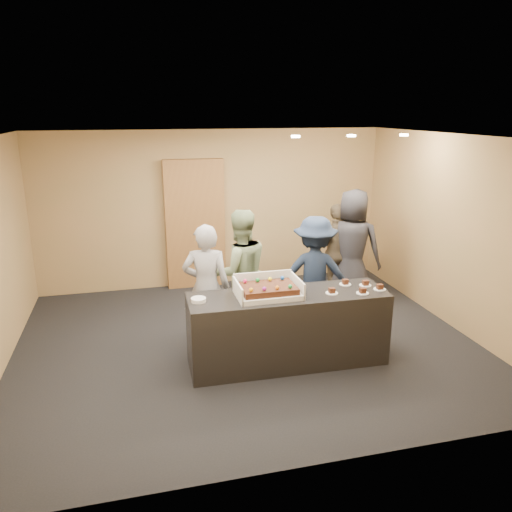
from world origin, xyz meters
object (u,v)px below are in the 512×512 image
object	(u,v)px
person_sage_man	(240,272)
person_navy_man	(314,274)
person_brown_extra	(337,253)
person_dark_suit	(352,247)
cake_box	(267,291)
serving_counter	(288,329)
person_server_grey	(206,287)
plate_stack	(198,300)
storage_cabinet	(195,225)
sheet_cake	(268,288)

from	to	relation	value
person_sage_man	person_navy_man	xyz separation A→B (m)	(1.03, -0.15, -0.06)
person_navy_man	person_brown_extra	world-z (taller)	person_navy_man
person_sage_man	person_dark_suit	distance (m)	2.05
cake_box	person_brown_extra	xyz separation A→B (m)	(1.65, 1.78, -0.15)
person_sage_man	person_brown_extra	distance (m)	1.94
serving_counter	person_dark_suit	xyz separation A→B (m)	(1.58, 1.66, 0.47)
person_server_grey	person_dark_suit	size ratio (longest dim) A/B	0.90
person_brown_extra	serving_counter	bearing A→B (deg)	40.39
person_dark_suit	plate_stack	bearing A→B (deg)	70.10
serving_counter	storage_cabinet	bearing A→B (deg)	104.08
person_dark_suit	sheet_cake	bearing A→B (deg)	80.61
person_dark_suit	person_server_grey	bearing A→B (deg)	60.59
cake_box	plate_stack	xyz separation A→B (m)	(-0.82, -0.00, -0.03)
person_brown_extra	person_dark_suit	size ratio (longest dim) A/B	0.87
serving_counter	sheet_cake	bearing A→B (deg)	-178.89
serving_counter	person_dark_suit	world-z (taller)	person_dark_suit
cake_box	sheet_cake	xyz separation A→B (m)	(-0.00, -0.03, 0.05)
person_sage_man	person_dark_suit	xyz separation A→B (m)	(1.95, 0.64, 0.05)
plate_stack	person_navy_man	xyz separation A→B (m)	(1.73, 0.84, -0.11)
storage_cabinet	plate_stack	distance (m)	3.07
storage_cabinet	sheet_cake	bearing A→B (deg)	-81.56
person_server_grey	person_navy_man	world-z (taller)	person_server_grey
cake_box	person_navy_man	size ratio (longest dim) A/B	0.46
cake_box	person_dark_suit	bearing A→B (deg)	41.64
serving_counter	cake_box	size ratio (longest dim) A/B	3.20
storage_cabinet	serving_counter	bearing A→B (deg)	-77.03
plate_stack	person_brown_extra	xyz separation A→B (m)	(2.48, 1.79, -0.12)
storage_cabinet	person_sage_man	size ratio (longest dim) A/B	1.27
person_sage_man	person_brown_extra	world-z (taller)	person_sage_man
person_dark_suit	storage_cabinet	bearing A→B (deg)	6.99
plate_stack	person_brown_extra	size ratio (longest dim) A/B	0.11
person_brown_extra	cake_box	bearing A→B (deg)	35.32
person_sage_man	person_dark_suit	size ratio (longest dim) A/B	0.95
serving_counter	sheet_cake	distance (m)	0.60
cake_box	person_sage_man	xyz separation A→B (m)	(-0.12, 0.99, -0.07)
person_server_grey	person_sage_man	bearing A→B (deg)	-132.85
serving_counter	plate_stack	distance (m)	1.17
serving_counter	plate_stack	size ratio (longest dim) A/B	13.91
serving_counter	person_sage_man	size ratio (longest dim) A/B	1.37
cake_box	sheet_cake	size ratio (longest dim) A/B	1.17
cake_box	person_server_grey	size ratio (longest dim) A/B	0.45
person_navy_man	cake_box	bearing A→B (deg)	61.41
sheet_cake	person_dark_suit	xyz separation A→B (m)	(1.83, 1.66, -0.07)
serving_counter	person_dark_suit	distance (m)	2.34
storage_cabinet	person_sage_man	world-z (taller)	storage_cabinet
person_sage_man	person_server_grey	bearing A→B (deg)	29.60
serving_counter	sheet_cake	world-z (taller)	sheet_cake
storage_cabinet	person_brown_extra	size ratio (longest dim) A/B	1.39
sheet_cake	person_dark_suit	world-z (taller)	person_dark_suit
storage_cabinet	person_navy_man	size ratio (longest dim) A/B	1.36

